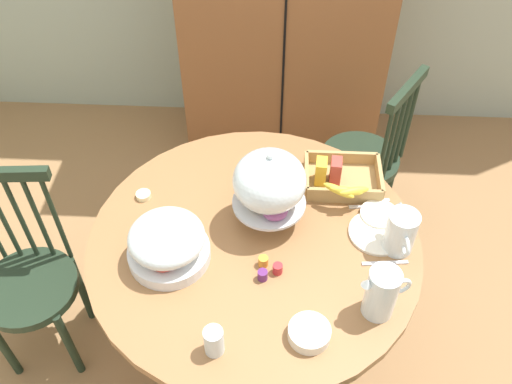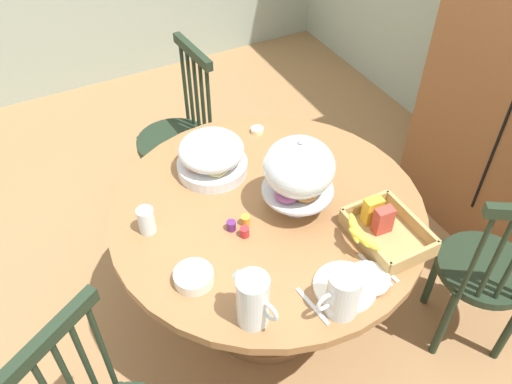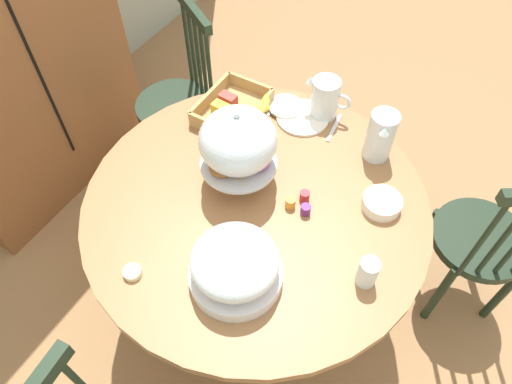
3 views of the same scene
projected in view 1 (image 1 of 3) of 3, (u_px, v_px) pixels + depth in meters
The scene contains 20 objects.
ground_plane at pixel (239, 346), 2.60m from camera, with size 10.00×10.00×0.00m, color #997047.
dining_table at pixel (254, 270), 2.24m from camera, with size 1.26×1.26×0.74m.
windsor_chair_near_window at pixel (31, 282), 2.30m from camera, with size 0.40×0.40×0.97m.
windsor_chair_facing_door at pixel (364, 161), 2.82m from camera, with size 0.46×0.46×0.97m.
pastry_stand_with_dome at pixel (269, 184), 2.02m from camera, with size 0.28×0.28×0.34m.
fruit_platter_covered at pixel (167, 243), 1.97m from camera, with size 0.30×0.30×0.18m.
orange_juice_pitcher at pixel (400, 234), 2.01m from camera, with size 0.11×0.20×0.18m.
milk_pitcher at pixel (381, 295), 1.81m from camera, with size 0.19×0.11×0.20m.
cereal_basket at pixel (340, 178), 2.26m from camera, with size 0.32×0.30×0.12m.
china_plate_large at pixel (377, 233), 2.11m from camera, with size 0.22×0.22×0.01m, color white.
china_plate_small at pixel (379, 214), 2.16m from camera, with size 0.15×0.15×0.01m, color white.
cereal_bowl at pixel (309, 333), 1.79m from camera, with size 0.14×0.14×0.04m, color white.
drinking_glass at pixel (214, 341), 1.74m from camera, with size 0.06×0.06×0.11m, color silver.
butter_dish at pixel (143, 195), 2.24m from camera, with size 0.06×0.06×0.02m, color beige.
jam_jar_strawberry at pixel (278, 269), 1.97m from camera, with size 0.04×0.04×0.04m, color #B7282D.
jam_jar_apricot at pixel (263, 261), 2.00m from camera, with size 0.04×0.04×0.04m, color orange.
jam_jar_grape at pixel (263, 275), 1.95m from camera, with size 0.04×0.04×0.04m, color #5B2366.
table_knife at pixel (370, 206), 2.21m from camera, with size 0.17×0.01×0.01m, color silver.
dinner_fork at pixel (369, 201), 2.23m from camera, with size 0.17×0.01×0.01m, color silver.
soup_spoon at pixel (385, 263), 2.01m from camera, with size 0.17×0.01×0.01m, color silver.
Camera 1 is at (0.15, -1.27, 2.37)m, focal length 38.82 mm.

